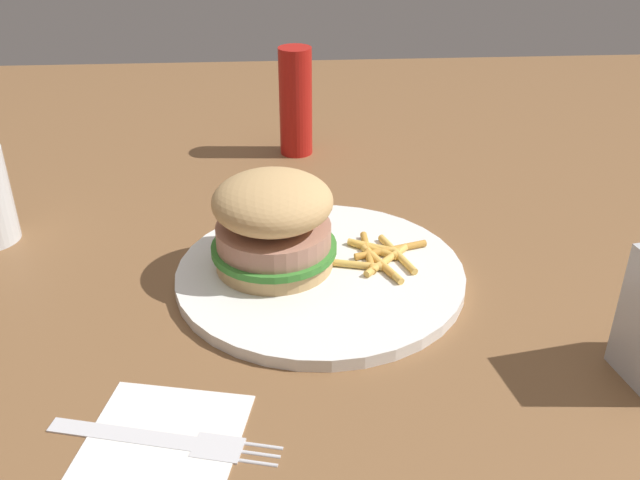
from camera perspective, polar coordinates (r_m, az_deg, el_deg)
name	(u,v)px	position (r m, az deg, el deg)	size (l,w,h in m)	color
ground_plane	(309,280)	(0.69, -0.90, -3.24)	(1.60, 1.60, 0.00)	brown
plate	(320,272)	(0.69, 0.00, -2.59)	(0.28, 0.28, 0.01)	white
sandwich	(273,222)	(0.67, -3.79, 1.46)	(0.12, 0.12, 0.09)	tan
fries_pile	(380,256)	(0.71, 4.87, -1.27)	(0.10, 0.10, 0.01)	#E5B251
napkin	(163,440)	(0.54, -12.55, -15.44)	(0.11, 0.11, 0.00)	white
fork	(164,438)	(0.54, -12.42, -15.28)	(0.06, 0.17, 0.00)	silver
ketchup_bottle	(299,102)	(0.96, -1.70, 11.07)	(0.04, 0.04, 0.14)	#B21914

